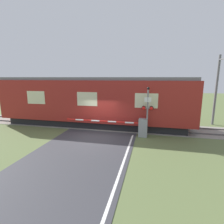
# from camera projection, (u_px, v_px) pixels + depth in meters

# --- Properties ---
(ground_plane) EXTENTS (80.00, 80.00, 0.00)m
(ground_plane) POSITION_uv_depth(u_px,v_px,m) (96.00, 137.00, 12.29)
(ground_plane) COLOR #5B6B3D
(track_bed) EXTENTS (36.00, 3.20, 0.13)m
(track_bed) POSITION_uv_depth(u_px,v_px,m) (107.00, 126.00, 15.20)
(track_bed) COLOR gray
(track_bed) RESTS_ON ground_plane
(train) EXTENTS (16.32, 3.18, 4.16)m
(train) POSITION_uv_depth(u_px,v_px,m) (94.00, 101.00, 15.04)
(train) COLOR black
(train) RESTS_ON ground_plane
(crossing_barrier) EXTENTS (6.12, 0.44, 1.31)m
(crossing_barrier) POSITION_uv_depth(u_px,v_px,m) (136.00, 127.00, 12.40)
(crossing_barrier) COLOR gray
(crossing_barrier) RESTS_ON ground_plane
(signal_post) EXTENTS (0.82, 0.26, 3.51)m
(signal_post) POSITION_uv_depth(u_px,v_px,m) (147.00, 109.00, 12.03)
(signal_post) COLOR gray
(signal_post) RESTS_ON ground_plane
(catenary_pole) EXTENTS (0.20, 1.90, 6.00)m
(catenary_pole) POSITION_uv_depth(u_px,v_px,m) (216.00, 89.00, 14.98)
(catenary_pole) COLOR slate
(catenary_pole) RESTS_ON ground_plane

